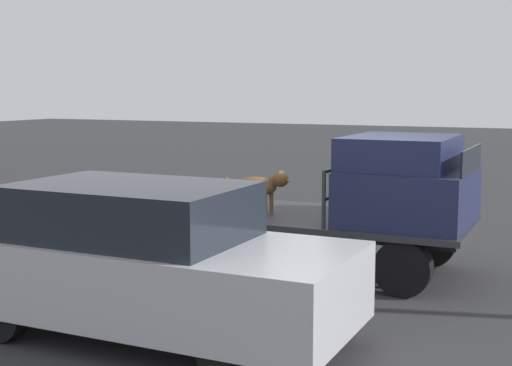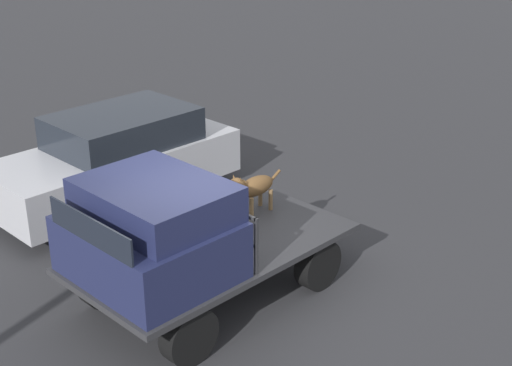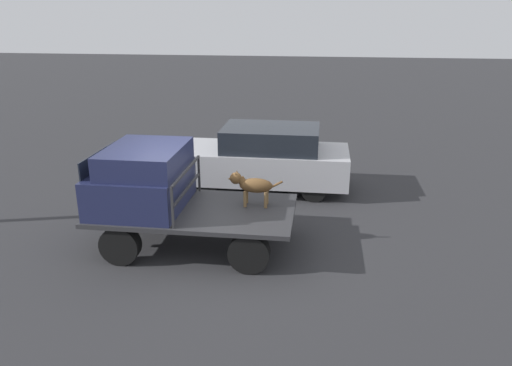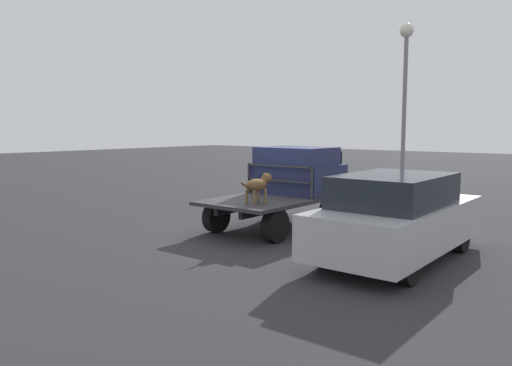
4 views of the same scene
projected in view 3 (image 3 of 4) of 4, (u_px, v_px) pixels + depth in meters
ground_plane at (196, 246)px, 9.38m from camera, size 80.00×80.00×0.00m
flatbed_truck at (195, 218)px, 9.20m from camera, size 3.64×1.98×0.76m
truck_cab at (143, 178)px, 9.07m from camera, size 1.57×1.86×1.13m
truck_headboard at (187, 183)px, 8.99m from camera, size 0.04×1.86×0.74m
dog at (251, 185)px, 9.15m from camera, size 1.02×0.27×0.66m
parked_sedan at (264, 158)px, 12.15m from camera, size 4.16×1.73×1.56m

